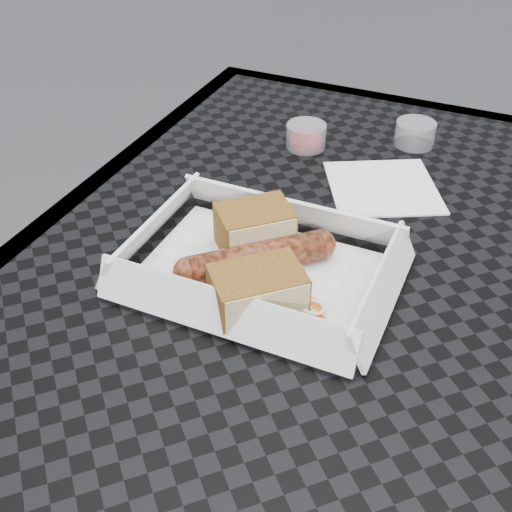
{
  "coord_description": "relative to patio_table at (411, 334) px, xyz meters",
  "views": [
    {
      "loc": [
        0.05,
        -0.49,
        1.13
      ],
      "look_at": [
        -0.14,
        -0.07,
        0.78
      ],
      "focal_mm": 45.0,
      "sensor_mm": 36.0,
      "label": 1
    }
  ],
  "objects": [
    {
      "name": "food_tray",
      "position": [
        -0.14,
        -0.06,
        0.08
      ],
      "size": [
        0.22,
        0.15,
        0.0
      ],
      "primitive_type": "cube",
      "color": "white",
      "rests_on": "patio_table"
    },
    {
      "name": "veg_garnish",
      "position": [
        -0.08,
        -0.1,
        0.08
      ],
      "size": [
        0.03,
        0.03,
        0.0
      ],
      "color": "#FD5B0B",
      "rests_on": "food_tray"
    },
    {
      "name": "bread_far",
      "position": [
        -0.12,
        -0.11,
        0.1
      ],
      "size": [
        0.09,
        0.09,
        0.04
      ],
      "primitive_type": "cube",
      "rotation": [
        0.0,
        0.0,
        0.75
      ],
      "color": "brown",
      "rests_on": "food_tray"
    },
    {
      "name": "condiment_cup_sauce",
      "position": [
        -0.19,
        0.2,
        0.09
      ],
      "size": [
        0.05,
        0.05,
        0.03
      ],
      "primitive_type": "cylinder",
      "color": "maroon",
      "rests_on": "patio_table"
    },
    {
      "name": "napkin",
      "position": [
        -0.08,
        0.14,
        0.08
      ],
      "size": [
        0.16,
        0.16,
        0.0
      ],
      "primitive_type": "cube",
      "rotation": [
        0.0,
        0.0,
        0.48
      ],
      "color": "white",
      "rests_on": "patio_table"
    },
    {
      "name": "bratwurst",
      "position": [
        -0.15,
        -0.06,
        0.09
      ],
      "size": [
        0.13,
        0.12,
        0.03
      ],
      "rotation": [
        0.0,
        0.0,
        0.75
      ],
      "color": "brown",
      "rests_on": "food_tray"
    },
    {
      "name": "patio_table",
      "position": [
        0.0,
        0.0,
        0.0
      ],
      "size": [
        0.8,
        0.8,
        0.74
      ],
      "color": "black",
      "rests_on": "ground"
    },
    {
      "name": "bread_near",
      "position": [
        -0.16,
        -0.03,
        0.1
      ],
      "size": [
        0.09,
        0.08,
        0.04
      ],
      "primitive_type": "cube",
      "rotation": [
        0.0,
        0.0,
        0.75
      ],
      "color": "brown",
      "rests_on": "food_tray"
    },
    {
      "name": "condiment_cup_empty",
      "position": [
        -0.07,
        0.26,
        0.09
      ],
      "size": [
        0.05,
        0.05,
        0.03
      ],
      "primitive_type": "cylinder",
      "color": "silver",
      "rests_on": "patio_table"
    }
  ]
}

